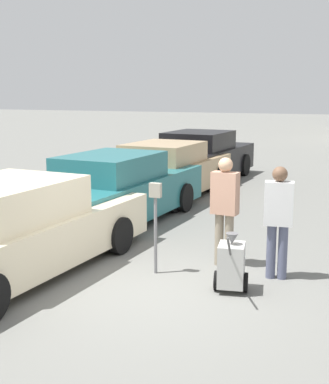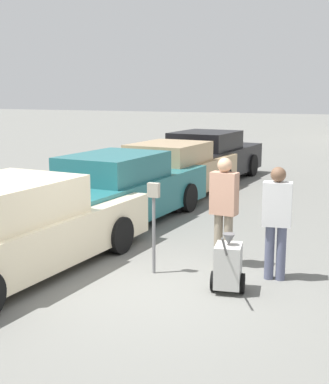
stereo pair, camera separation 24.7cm
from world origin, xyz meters
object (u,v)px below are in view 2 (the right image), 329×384
object	(u,v)px
parked_car_cream	(12,231)
person_worker	(224,205)
parked_car_teal	(118,191)
parked_car_black	(207,158)
parked_car_tan	(172,172)
parking_meter	(154,211)
equipment_cart	(228,265)
person_supervisor	(277,216)

from	to	relation	value
parked_car_cream	person_worker	distance (m)	3.32
parked_car_teal	parked_car_black	size ratio (longest dim) A/B	1.04
parked_car_tan	parking_meter	bearing A→B (deg)	-66.15
parking_meter	equipment_cart	xyz separation A→B (m)	(1.28, -0.31, -0.60)
parked_car_tan	equipment_cart	bearing A→B (deg)	-56.78
parked_car_tan	equipment_cart	xyz separation A→B (m)	(3.29, -5.90, -0.30)
parked_car_cream	person_supervisor	distance (m)	4.02
parked_car_cream	person_supervisor	bearing A→B (deg)	23.05
parking_meter	person_supervisor	world-z (taller)	person_supervisor
parking_meter	equipment_cart	distance (m)	1.45
parked_car_tan	parked_car_cream	bearing A→B (deg)	-85.92
parked_car_black	person_worker	xyz separation A→B (m)	(2.89, -7.74, 0.28)
parked_car_cream	person_worker	bearing A→B (deg)	33.10
parked_car_black	person_supervisor	xyz separation A→B (m)	(3.79, -8.04, 0.25)
equipment_cart	person_supervisor	bearing A→B (deg)	46.88
parked_car_teal	person_worker	bearing A→B (deg)	-28.76
parked_car_black	parking_meter	xyz separation A→B (m)	(2.01, -8.50, 0.26)
person_worker	parked_car_teal	bearing A→B (deg)	-27.38
parked_car_cream	parked_car_teal	bearing A→B (deg)	94.08
parked_car_teal	parking_meter	world-z (taller)	parked_car_teal
parked_car_tan	person_supervisor	distance (m)	6.38
parked_car_black	person_supervisor	size ratio (longest dim) A/B	3.02
parked_car_cream	parking_meter	size ratio (longest dim) A/B	3.68
parked_car_teal	parked_car_tan	xyz separation A→B (m)	(0.00, 2.96, -0.01)
parked_car_black	parked_car_tan	bearing A→B (deg)	-85.92
parked_car_black	person_worker	world-z (taller)	person_worker
parked_car_teal	parked_car_tan	bearing A→B (deg)	94.08
person_worker	parked_car_tan	bearing A→B (deg)	-53.66
parking_meter	person_worker	distance (m)	1.16
parking_meter	equipment_cart	bearing A→B (deg)	-13.60
parked_car_cream	person_supervisor	xyz separation A→B (m)	(3.79, 1.30, 0.30)
parked_car_cream	parked_car_tan	world-z (taller)	parked_car_cream
parked_car_teal	equipment_cart	world-z (taller)	parked_car_teal
parked_car_cream	parked_car_tan	bearing A→B (deg)	94.08
parking_meter	person_worker	size ratio (longest dim) A/B	0.81
equipment_cart	parked_car_black	bearing A→B (deg)	100.45
person_supervisor	equipment_cart	bearing A→B (deg)	48.69
equipment_cart	person_worker	bearing A→B (deg)	100.48
person_worker	parking_meter	bearing A→B (deg)	46.24
equipment_cart	parked_car_teal	bearing A→B (deg)	128.25
equipment_cart	parked_car_tan	bearing A→B (deg)	109.12
parked_car_cream	parked_car_teal	distance (m)	3.47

